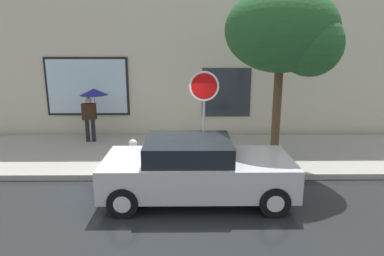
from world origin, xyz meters
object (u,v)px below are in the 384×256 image
fire_hydrant (133,154)px  pedestrian_with_umbrella (92,100)px  parked_car (196,169)px  stop_sign (204,101)px  street_tree (287,33)px

fire_hydrant → pedestrian_with_umbrella: pedestrian_with_umbrella is taller
fire_hydrant → pedestrian_with_umbrella: 3.30m
fire_hydrant → parked_car: bearing=-44.4°
parked_car → stop_sign: (0.23, 1.40, 1.31)m
fire_hydrant → stop_sign: stop_sign is taller
pedestrian_with_umbrella → street_tree: 6.61m
parked_car → street_tree: (2.39, 1.89, 3.00)m
parked_car → pedestrian_with_umbrella: 5.52m
parked_car → fire_hydrant: 2.35m
parked_car → fire_hydrant: bearing=135.6°
street_tree → stop_sign: size_ratio=1.81×
stop_sign → fire_hydrant: bearing=172.9°
street_tree → pedestrian_with_umbrella: bearing=158.1°
parked_car → stop_sign: bearing=80.8°
parked_car → street_tree: bearing=38.3°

